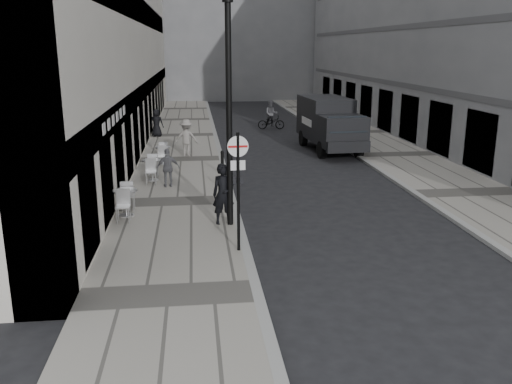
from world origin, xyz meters
TOP-DOWN VIEW (x-y plane):
  - ground at (0.00, 0.00)m, footprint 120.00×120.00m
  - sidewalk at (-2.00, 18.00)m, footprint 4.00×60.00m
  - far_sidewalk at (9.00, 18.00)m, footprint 4.00×60.00m
  - walking_man at (-0.47, 7.62)m, footprint 0.74×0.54m
  - sign_post at (-0.20, 5.27)m, footprint 0.55×0.10m
  - lamppost at (-0.27, 7.52)m, footprint 0.31×0.31m
  - bollard_near at (-0.15, 14.27)m, footprint 0.13×0.13m
  - bollard_far at (-0.15, 11.25)m, footprint 0.12×0.12m
  - panel_van at (5.93, 19.99)m, footprint 2.54×6.10m
  - cyclist at (3.96, 28.25)m, footprint 1.86×0.79m
  - pedestrian_a at (-2.38, 12.48)m, footprint 0.94×0.50m
  - pedestrian_b at (-1.71, 18.74)m, footprint 1.28×0.85m
  - pedestrian_c at (-3.60, 25.20)m, footprint 0.92×0.70m
  - cafe_table_near at (-3.60, 8.78)m, footprint 0.80×1.80m
  - cafe_table_mid at (-2.80, 16.83)m, footprint 0.75×1.70m
  - cafe_table_far at (-3.09, 13.64)m, footprint 0.79×1.77m

SIDE VIEW (x-z plane):
  - ground at x=0.00m, z-range 0.00..0.00m
  - sidewalk at x=-2.00m, z-range 0.00..0.12m
  - far_sidewalk at x=9.00m, z-range 0.00..0.12m
  - bollard_far at x=-0.15m, z-range 0.12..1.06m
  - cafe_table_mid at x=-2.80m, z-range 0.13..1.10m
  - bollard_near at x=-0.15m, z-range 0.12..1.12m
  - cafe_table_far at x=-3.09m, z-range 0.13..1.14m
  - cafe_table_near at x=-3.60m, z-range 0.13..1.15m
  - cyclist at x=3.96m, z-range -0.21..1.74m
  - pedestrian_a at x=-2.38m, z-range 0.12..1.64m
  - pedestrian_c at x=-3.60m, z-range 0.12..1.80m
  - pedestrian_b at x=-1.71m, z-range 0.12..1.97m
  - walking_man at x=-0.47m, z-range 0.12..2.02m
  - panel_van at x=5.93m, z-range 0.18..2.99m
  - sign_post at x=-0.20m, z-range 0.58..3.80m
  - lamppost at x=-0.27m, z-range 0.51..7.46m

